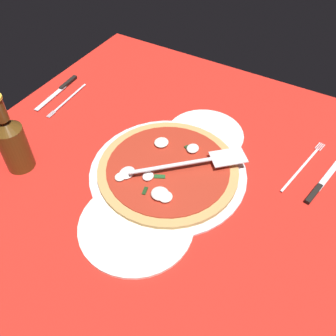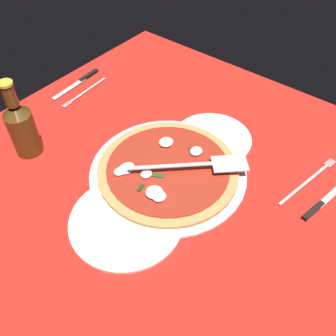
{
  "view_description": "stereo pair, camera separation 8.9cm",
  "coord_description": "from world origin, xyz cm",
  "views": [
    {
      "loc": [
        54.32,
        33.05,
        67.17
      ],
      "look_at": [
        1.65,
        2.37,
        1.98
      ],
      "focal_mm": 39.07,
      "sensor_mm": 36.0,
      "label": 1
    },
    {
      "loc": [
        49.29,
        40.4,
        67.17
      ],
      "look_at": [
        1.65,
        2.37,
        1.98
      ],
      "focal_mm": 39.07,
      "sensor_mm": 36.0,
      "label": 2
    }
  ],
  "objects": [
    {
      "name": "pizza",
      "position": [
        1.83,
        2.3,
        1.69
      ],
      "size": [
        34.61,
        34.61,
        2.71
      ],
      "color": "tan",
      "rests_on": "pizza_pan"
    },
    {
      "name": "ground_plane",
      "position": [
        0.0,
        0.0,
        -0.4
      ],
      "size": [
        101.64,
        101.64,
        0.8
      ],
      "primitive_type": "cube",
      "color": "red"
    },
    {
      "name": "pizza_pan",
      "position": [
        1.65,
        2.37,
        0.54
      ],
      "size": [
        38.68,
        38.68,
        0.88
      ],
      "primitive_type": "cylinder",
      "color": "silver",
      "rests_on": "ground_plane"
    },
    {
      "name": "place_setting_far",
      "position": [
        -14.67,
        33.52,
        0.45
      ],
      "size": [
        23.04,
        16.68,
        1.4
      ],
      "rotation": [
        0.0,
        0.0,
        2.95
      ],
      "color": "white",
      "rests_on": "ground_plane"
    },
    {
      "name": "pizza_server",
      "position": [
        -1.57,
        7.92,
        4.05
      ],
      "size": [
        22.03,
        23.13,
        1.0
      ],
      "rotation": [
        0.0,
        0.0,
        2.33
      ],
      "color": "silver",
      "rests_on": "pizza"
    },
    {
      "name": "dinner_plate_right",
      "position": [
        18.77,
        4.32,
        0.6
      ],
      "size": [
        25.26,
        25.26,
        1.0
      ],
      "primitive_type": "cylinder",
      "color": "white",
      "rests_on": "ground_plane"
    },
    {
      "name": "checker_pattern",
      "position": [
        0.0,
        0.0,
        0.05
      ],
      "size": [
        101.64,
        101.64,
        0.1
      ],
      "color": "white",
      "rests_on": "ground_plane"
    },
    {
      "name": "place_setting_near",
      "position": [
        -9.81,
        -41.43,
        0.46
      ],
      "size": [
        20.06,
        12.74,
        1.4
      ],
      "rotation": [
        0.0,
        0.0,
        0.07
      ],
      "color": "white",
      "rests_on": "ground_plane"
    },
    {
      "name": "dinner_plate_left",
      "position": [
        -15.28,
        4.17,
        0.6
      ],
      "size": [
        20.97,
        20.97,
        1.0
      ],
      "primitive_type": "cylinder",
      "color": "white",
      "rests_on": "ground_plane"
    },
    {
      "name": "beer_bottle",
      "position": [
        18.08,
        -30.69,
        8.45
      ],
      "size": [
        6.79,
        6.79,
        21.23
      ],
      "color": "#533412",
      "rests_on": "ground_plane"
    }
  ]
}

